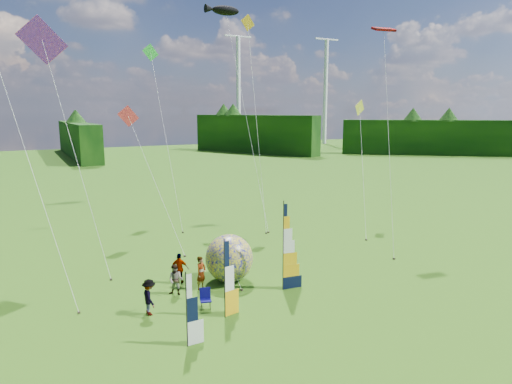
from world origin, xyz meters
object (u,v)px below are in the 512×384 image
side_banner_far (187,311)px  bol_inflatable (229,258)px  camp_chair (206,299)px  kite_whale (245,103)px  spectator_a (201,273)px  spectator_d (180,268)px  spectator_b (176,280)px  side_banner_left (225,280)px  spectator_c (149,297)px  feather_banner_main (283,248)px

side_banner_far → bol_inflatable: bearing=50.1°
camp_chair → kite_whale: (10.39, 16.40, 9.82)m
side_banner_far → spectator_a: (2.75, 5.55, -0.64)m
spectator_d → camp_chair: 3.89m
spectator_b → kite_whale: kite_whale is taller
spectator_a → camp_chair: bearing=-138.6°
spectator_b → spectator_d: bearing=103.9°
side_banner_left → kite_whale: bearing=49.1°
spectator_c → camp_chair: spectator_c is taller
side_banner_left → side_banner_far: bearing=-156.2°
spectator_a → kite_whale: bearing=22.9°
spectator_c → side_banner_left: bearing=-124.1°
spectator_a → spectator_c: spectator_a is taller
feather_banner_main → spectator_d: bearing=149.5°
bol_inflatable → side_banner_far: bearing=-127.8°
spectator_a → side_banner_left: bearing=-126.2°
bol_inflatable → spectator_d: 2.86m
spectator_c → kite_whale: size_ratio=0.09×
side_banner_left → feather_banner_main: bearing=9.5°
spectator_b → spectator_d: 1.64m
side_banner_left → bol_inflatable: size_ratio=1.36×
spectator_a → kite_whale: (9.66, 13.93, 9.39)m
spectator_d → camp_chair: (0.04, -3.87, -0.37)m
spectator_a → kite_whale: 19.38m
spectator_b → camp_chair: bearing=-32.9°
side_banner_far → spectator_a: 6.23m
side_banner_left → spectator_b: 4.02m
spectator_b → feather_banner_main: bearing=18.5°
side_banner_far → side_banner_left: bearing=33.3°
kite_whale → spectator_b: bearing=-114.3°
side_banner_far → spectator_d: size_ratio=1.79×
side_banner_left → spectator_c: (-3.10, 1.95, -0.98)m
feather_banner_main → spectator_d: size_ratio=2.74×
spectator_d → side_banner_left: bearing=127.8°
spectator_d → camp_chair: size_ratio=1.72×
spectator_b → kite_whale: size_ratio=0.08×
side_banner_left → spectator_d: size_ratio=2.12×
feather_banner_main → camp_chair: (-4.64, -0.31, -1.89)m
side_banner_left → camp_chair: side_banner_left is taller
feather_banner_main → camp_chair: bearing=-169.4°
side_banner_far → spectator_c: side_banner_far is taller
feather_banner_main → spectator_c: 7.44m
spectator_b → camp_chair: 2.53m
side_banner_far → kite_whale: size_ratio=0.15×
spectator_a → spectator_c: 3.81m
spectator_a → camp_chair: spectator_a is taller
spectator_b → spectator_a: bearing=42.8°
feather_banner_main → spectator_a: feather_banner_main is taller
side_banner_left → bol_inflatable: side_banner_left is taller
side_banner_far → camp_chair: side_banner_far is taller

